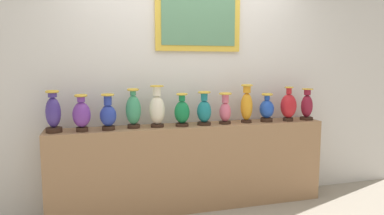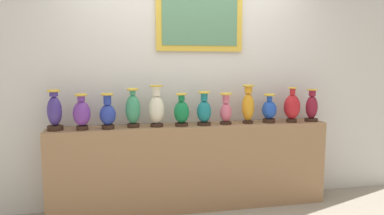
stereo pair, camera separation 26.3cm
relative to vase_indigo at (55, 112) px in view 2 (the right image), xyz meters
name	(u,v)px [view 2 (the right image)]	position (x,y,z in m)	size (l,w,h in m)	color
ground_plane	(192,207)	(1.33, 0.02, -1.07)	(11.53, 11.53, 0.00)	gray
display_shelf	(192,167)	(1.33, 0.02, -0.62)	(2.88, 0.34, 0.89)	#99704C
back_wall	(188,79)	(1.33, 0.25, 0.28)	(5.53, 0.14, 2.67)	silver
vase_indigo	(55,112)	(0.00, 0.00, 0.00)	(0.15, 0.15, 0.39)	#382319
vase_violet	(82,113)	(0.25, -0.03, -0.02)	(0.16, 0.16, 0.35)	#382319
vase_cobalt	(108,114)	(0.49, -0.03, -0.03)	(0.15, 0.15, 0.35)	#382319
vase_jade	(133,109)	(0.73, 0.01, 0.00)	(0.15, 0.15, 0.39)	#382319
vase_ivory	(157,108)	(0.96, 0.01, 0.01)	(0.15, 0.15, 0.42)	#382319
vase_emerald	(182,112)	(1.21, -0.02, -0.03)	(0.15, 0.15, 0.34)	#382319
vase_teal	(204,111)	(1.45, -0.02, -0.03)	(0.15, 0.15, 0.35)	#382319
vase_rose	(226,110)	(1.69, -0.01, -0.03)	(0.13, 0.13, 0.33)	#382319
vase_amber	(248,105)	(1.93, 0.00, 0.01)	(0.13, 0.13, 0.41)	#382319
vase_sapphire	(269,110)	(2.17, 0.00, -0.04)	(0.16, 0.16, 0.31)	#382319
vase_crimson	(292,107)	(2.42, -0.03, -0.01)	(0.17, 0.17, 0.38)	#382319
vase_burgundy	(312,107)	(2.67, -0.01, -0.02)	(0.14, 0.14, 0.35)	#382319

